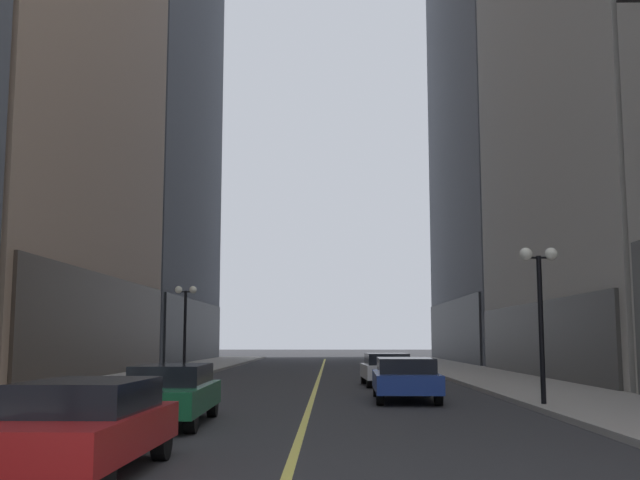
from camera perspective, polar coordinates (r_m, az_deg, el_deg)
ground_plane at (r=38.60m, az=-0.07°, el=-10.13°), size 200.00×200.00×0.00m
sidewalk_left at (r=39.60m, az=-12.28°, el=-9.79°), size 4.50×78.00×0.15m
sidewalk_right at (r=39.34m, az=12.21°, el=-9.81°), size 4.50×78.00×0.15m
lane_centre_stripe at (r=38.60m, az=-0.07°, el=-10.13°), size 0.16×70.00×0.01m
building_right_far at (r=71.12m, az=15.03°, el=15.38°), size 14.12×26.00×58.21m
car_red at (r=11.59m, az=-16.98°, el=-12.87°), size 1.81×4.41×1.32m
car_green at (r=18.01m, az=-10.94°, el=-10.95°), size 1.82×4.80×1.32m
car_blue at (r=24.38m, az=6.31°, el=-10.04°), size 2.03×4.84×1.32m
car_white at (r=31.92m, az=4.90°, el=-9.41°), size 1.98×4.13×1.32m
street_lamp_left_far at (r=37.74m, az=-9.91°, el=-5.14°), size 1.06×0.36×4.43m
street_lamp_right_mid at (r=22.26m, az=15.92°, el=-3.54°), size 1.06×0.36×4.43m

